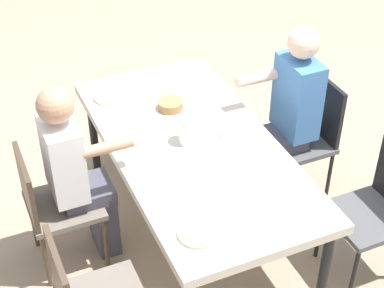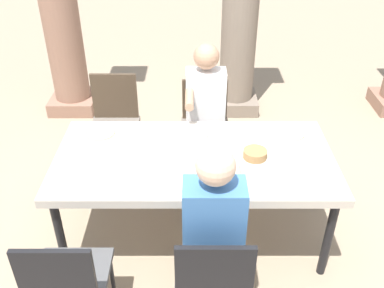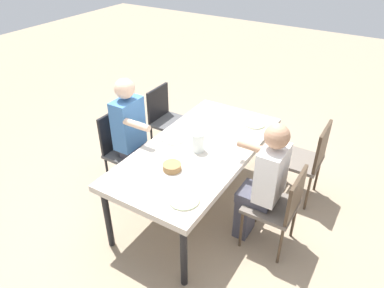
{
  "view_description": "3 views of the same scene",
  "coord_description": "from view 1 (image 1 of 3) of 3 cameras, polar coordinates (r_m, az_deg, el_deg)",
  "views": [
    {
      "loc": [
        -2.86,
        1.26,
        3.09
      ],
      "look_at": [
        -0.11,
        0.06,
        0.84
      ],
      "focal_mm": 58.53,
      "sensor_mm": 36.0,
      "label": 1
    },
    {
      "loc": [
        -0.02,
        -2.55,
        2.51
      ],
      "look_at": [
        -0.01,
        -0.04,
        0.87
      ],
      "focal_mm": 40.3,
      "sensor_mm": 36.0,
      "label": 2
    },
    {
      "loc": [
        2.57,
        1.51,
        2.68
      ],
      "look_at": [
        0.06,
        -0.04,
        0.81
      ],
      "focal_mm": 33.42,
      "sensor_mm": 36.0,
      "label": 3
    }
  ],
  "objects": [
    {
      "name": "spoon_2",
      "position": [
        4.52,
        -7.92,
        5.22
      ],
      "size": [
        0.02,
        0.17,
        0.01
      ],
      "primitive_type": "cube",
      "rotation": [
        0.0,
        0.0,
        0.05
      ],
      "color": "silver",
      "rests_on": "dining_table"
    },
    {
      "name": "ground_plane",
      "position": [
        4.4,
        0.15,
        -7.83
      ],
      "size": [
        16.0,
        16.0,
        0.0
      ],
      "primitive_type": "plane",
      "color": "gray"
    },
    {
      "name": "fork_0",
      "position": [
        3.22,
        1.67,
        -9.94
      ],
      "size": [
        0.03,
        0.17,
        0.01
      ],
      "primitive_type": "cube",
      "rotation": [
        0.0,
        0.0,
        0.1
      ],
      "color": "silver",
      "rests_on": "dining_table"
    },
    {
      "name": "plate_2",
      "position": [
        4.39,
        -7.35,
        4.36
      ],
      "size": [
        0.26,
        0.26,
        0.02
      ],
      "color": "silver",
      "rests_on": "dining_table"
    },
    {
      "name": "spoon_0",
      "position": [
        3.41,
        -0.47,
        -6.57
      ],
      "size": [
        0.03,
        0.17,
        0.01
      ],
      "primitive_type": "cube",
      "rotation": [
        0.0,
        0.0,
        0.1
      ],
      "color": "silver",
      "rests_on": "dining_table"
    },
    {
      "name": "chair_mid_north",
      "position": [
        3.94,
        -12.74,
        -5.15
      ],
      "size": [
        0.44,
        0.44,
        0.87
      ],
      "color": "#6A6158",
      "rests_on": "ground"
    },
    {
      "name": "diner_man_white",
      "position": [
        4.29,
        8.71,
        2.85
      ],
      "size": [
        0.35,
        0.49,
        1.34
      ],
      "color": "#3F3F4C",
      "rests_on": "ground"
    },
    {
      "name": "spoon_1",
      "position": [
        4.12,
        3.3,
        2.08
      ],
      "size": [
        0.02,
        0.17,
        0.01
      ],
      "primitive_type": "cube",
      "rotation": [
        0.0,
        0.0,
        0.04
      ],
      "color": "silver",
      "rests_on": "dining_table"
    },
    {
      "name": "fork_1",
      "position": [
        3.9,
        5.25,
        -0.23
      ],
      "size": [
        0.03,
        0.17,
        0.01
      ],
      "primitive_type": "cube",
      "rotation": [
        0.0,
        0.0,
        -0.07
      ],
      "color": "silver",
      "rests_on": "dining_table"
    },
    {
      "name": "fork_2",
      "position": [
        4.27,
        -6.73,
        3.31
      ],
      "size": [
        0.03,
        0.17,
        0.01
      ],
      "primitive_type": "cube",
      "rotation": [
        0.0,
        0.0,
        -0.11
      ],
      "color": "silver",
      "rests_on": "dining_table"
    },
    {
      "name": "water_pitcher",
      "position": [
        3.88,
        -0.33,
        1.23
      ],
      "size": [
        0.12,
        0.12,
        0.19
      ],
      "color": "white",
      "rests_on": "dining_table"
    },
    {
      "name": "plate_1",
      "position": [
        4.01,
        4.25,
        1.02
      ],
      "size": [
        0.26,
        0.26,
        0.02
      ],
      "color": "white",
      "rests_on": "dining_table"
    },
    {
      "name": "diner_woman_green",
      "position": [
        3.84,
        -10.52,
        -2.42
      ],
      "size": [
        0.34,
        0.5,
        1.29
      ],
      "color": "#3F3F4C",
      "rests_on": "ground"
    },
    {
      "name": "chair_west_south",
      "position": [
        3.99,
        16.76,
        -5.39
      ],
      "size": [
        0.44,
        0.44,
        0.88
      ],
      "color": "#4F4F50",
      "rests_on": "ground"
    },
    {
      "name": "dining_table",
      "position": [
        3.94,
        0.17,
        -0.72
      ],
      "size": [
        2.01,
        0.99,
        0.74
      ],
      "color": "beige",
      "rests_on": "ground"
    },
    {
      "name": "chair_mid_south",
      "position": [
        4.49,
        10.43,
        1.15
      ],
      "size": [
        0.44,
        0.44,
        0.91
      ],
      "color": "#4F4F50",
      "rests_on": "ground"
    },
    {
      "name": "plate_0",
      "position": [
        3.31,
        0.56,
        -8.14
      ],
      "size": [
        0.22,
        0.22,
        0.02
      ],
      "color": "silver",
      "rests_on": "dining_table"
    },
    {
      "name": "bread_basket",
      "position": [
        4.23,
        -1.96,
        3.58
      ],
      "size": [
        0.17,
        0.17,
        0.06
      ],
      "primitive_type": "cylinder",
      "color": "#9E7547",
      "rests_on": "dining_table"
    }
  ]
}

